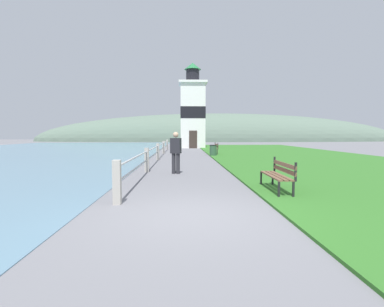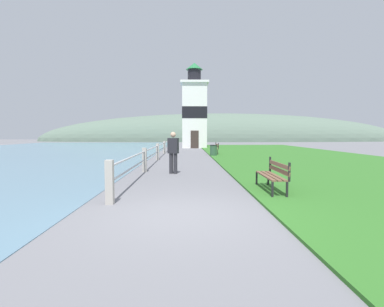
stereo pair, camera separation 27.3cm
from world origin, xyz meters
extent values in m
plane|color=slate|center=(0.00, 0.00, 0.00)|extent=(160.00, 160.00, 0.00)
cube|color=#2D6623|center=(7.83, 14.55, 0.03)|extent=(12.00, 43.65, 0.06)
cube|color=#A8A399|center=(-1.73, 1.00, 0.53)|extent=(0.18, 0.18, 1.05)
cube|color=#A8A399|center=(-1.73, 6.93, 0.53)|extent=(0.18, 0.18, 1.05)
cube|color=#A8A399|center=(-1.73, 12.87, 0.53)|extent=(0.18, 0.18, 1.05)
cube|color=#A8A399|center=(-1.73, 18.80, 0.53)|extent=(0.18, 0.18, 1.05)
cube|color=#A8A399|center=(-1.73, 24.73, 0.53)|extent=(0.18, 0.18, 1.05)
cylinder|color=#B2B2B7|center=(-1.73, 12.87, 0.89)|extent=(0.06, 23.73, 0.06)
cylinder|color=#B2B2B7|center=(-1.73, 12.87, 0.53)|extent=(0.06, 23.73, 0.06)
cube|color=brown|center=(2.32, 2.38, 0.47)|extent=(0.15, 1.92, 0.04)
cube|color=brown|center=(2.46, 2.37, 0.47)|extent=(0.15, 1.92, 0.04)
cube|color=brown|center=(2.61, 2.37, 0.47)|extent=(0.15, 1.92, 0.04)
cube|color=brown|center=(2.70, 2.37, 0.79)|extent=(0.09, 1.92, 0.11)
cube|color=brown|center=(2.70, 2.37, 0.63)|extent=(0.09, 1.92, 0.11)
cube|color=black|center=(2.26, 1.44, 0.23)|extent=(0.05, 0.05, 0.45)
cube|color=black|center=(2.30, 3.31, 0.23)|extent=(0.05, 0.05, 0.45)
cube|color=black|center=(2.63, 1.44, 0.23)|extent=(0.05, 0.05, 0.45)
cube|color=black|center=(2.67, 3.30, 0.23)|extent=(0.05, 0.05, 0.45)
cube|color=black|center=(2.68, 1.43, 0.70)|extent=(0.05, 0.05, 0.49)
cube|color=black|center=(2.72, 3.30, 0.70)|extent=(0.05, 0.05, 0.49)
cube|color=brown|center=(2.16, 17.75, 0.47)|extent=(0.15, 1.71, 0.04)
cube|color=brown|center=(2.31, 17.75, 0.47)|extent=(0.15, 1.71, 0.04)
cube|color=brown|center=(2.45, 17.75, 0.47)|extent=(0.15, 1.71, 0.04)
cube|color=brown|center=(2.54, 17.76, 0.79)|extent=(0.09, 1.71, 0.11)
cube|color=brown|center=(2.54, 17.76, 0.63)|extent=(0.09, 1.71, 0.11)
cube|color=black|center=(2.14, 16.92, 0.23)|extent=(0.05, 0.05, 0.45)
cube|color=black|center=(2.10, 18.58, 0.23)|extent=(0.05, 0.05, 0.45)
cube|color=black|center=(2.51, 16.93, 0.23)|extent=(0.05, 0.05, 0.45)
cube|color=black|center=(2.47, 18.58, 0.23)|extent=(0.05, 0.05, 0.45)
cube|color=black|center=(2.56, 16.93, 0.70)|extent=(0.05, 0.05, 0.49)
cube|color=black|center=(2.52, 18.59, 0.70)|extent=(0.05, 0.05, 0.49)
cube|color=white|center=(1.04, 29.00, 3.68)|extent=(2.79, 2.79, 7.35)
cube|color=black|center=(1.04, 29.00, 4.04)|extent=(2.83, 2.83, 1.32)
cube|color=white|center=(1.04, 29.00, 7.48)|extent=(3.21, 3.21, 0.25)
cylinder|color=black|center=(1.04, 29.00, 8.31)|extent=(1.53, 1.53, 1.42)
cone|color=#23703D|center=(1.04, 29.00, 9.41)|extent=(1.92, 1.92, 0.78)
cube|color=#332823|center=(1.04, 27.59, 1.00)|extent=(0.90, 0.06, 2.00)
cylinder|color=#28282D|center=(-0.55, 6.39, 0.42)|extent=(0.16, 0.16, 0.85)
cylinder|color=#28282D|center=(-0.37, 6.33, 0.42)|extent=(0.16, 0.16, 0.85)
cube|color=#232328|center=(-0.46, 6.36, 1.17)|extent=(0.48, 0.36, 0.64)
sphere|color=tan|center=(-0.46, 6.36, 1.62)|extent=(0.23, 0.23, 0.23)
cylinder|color=#2D5138|center=(2.08, 15.82, 0.40)|extent=(0.50, 0.50, 0.80)
cylinder|color=black|center=(2.08, 15.82, 0.82)|extent=(0.54, 0.54, 0.04)
ellipsoid|color=#566B5B|center=(8.00, 59.10, 0.00)|extent=(80.00, 16.00, 12.00)
camera|label=1|loc=(-0.20, -6.01, 1.67)|focal=28.00mm
camera|label=2|loc=(0.07, -6.02, 1.67)|focal=28.00mm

